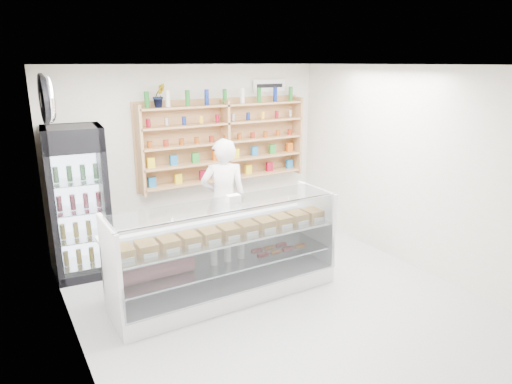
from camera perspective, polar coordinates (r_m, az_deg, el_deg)
room at (r=5.20m, az=3.03°, el=-0.05°), size 5.00×5.00×5.00m
display_counter at (r=5.76m, az=-3.83°, el=-9.69°), size 2.80×0.84×1.22m
shop_worker at (r=6.61m, az=-4.05°, el=-1.04°), size 0.77×0.64×1.81m
drinks_cooler at (r=6.53m, az=-21.22°, el=-1.21°), size 0.80×0.78×2.04m
wall_shelving at (r=7.38m, az=-3.81°, el=6.26°), size 2.84×0.28×1.33m
potted_plant at (r=6.88m, az=-12.02°, el=11.72°), size 0.20×0.16×0.34m
security_mirror at (r=5.40m, az=-24.52°, el=10.51°), size 0.15×0.50×0.50m
wall_sign at (r=7.84m, az=1.66°, el=13.15°), size 0.62×0.03×0.20m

